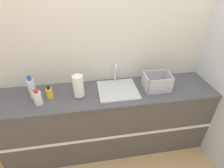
{
  "coord_description": "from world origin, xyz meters",
  "views": [
    {
      "loc": [
        -0.21,
        -1.36,
        2.06
      ],
      "look_at": [
        0.05,
        0.25,
        1.01
      ],
      "focal_mm": 28.0,
      "sensor_mm": 36.0,
      "label": 1
    }
  ],
  "objects": [
    {
      "name": "bottle_clear",
      "position": [
        -0.81,
        0.3,
        1.01
      ],
      "size": [
        0.07,
        0.07,
        0.27
      ],
      "color": "silver",
      "rests_on": "counter_cabinet"
    },
    {
      "name": "ground_plane",
      "position": [
        0.0,
        0.0,
        0.0
      ],
      "size": [
        12.0,
        12.0,
        0.0
      ],
      "primitive_type": "plane",
      "color": "tan"
    },
    {
      "name": "bottle_white_spray",
      "position": [
        -0.74,
        0.18,
        0.97
      ],
      "size": [
        0.09,
        0.09,
        0.18
      ],
      "color": "white",
      "rests_on": "counter_cabinet"
    },
    {
      "name": "wall_back",
      "position": [
        0.0,
        0.58,
        1.3
      ],
      "size": [
        4.92,
        0.06,
        2.6
      ],
      "color": "beige",
      "rests_on": "ground_plane"
    },
    {
      "name": "counter_cabinet",
      "position": [
        0.0,
        0.28,
        0.45
      ],
      "size": [
        2.54,
        0.58,
        0.89
      ],
      "color": "#514C47",
      "rests_on": "ground_plane"
    },
    {
      "name": "sink",
      "position": [
        0.12,
        0.29,
        0.91
      ],
      "size": [
        0.45,
        0.42,
        0.27
      ],
      "color": "silver",
      "rests_on": "counter_cabinet"
    },
    {
      "name": "wall_right",
      "position": [
        1.29,
        0.28,
        1.3
      ],
      "size": [
        0.06,
        2.55,
        2.6
      ],
      "color": "silver",
      "rests_on": "ground_plane"
    },
    {
      "name": "bottle_yellow",
      "position": [
        -0.63,
        0.27,
        0.96
      ],
      "size": [
        0.07,
        0.07,
        0.15
      ],
      "color": "yellow",
      "rests_on": "counter_cabinet"
    },
    {
      "name": "dish_rack",
      "position": [
        0.58,
        0.25,
        0.97
      ],
      "size": [
        0.3,
        0.23,
        0.19
      ],
      "color": "#B7BABF",
      "rests_on": "counter_cabinet"
    },
    {
      "name": "paper_towel_roll",
      "position": [
        -0.32,
        0.24,
        1.02
      ],
      "size": [
        0.11,
        0.11,
        0.26
      ],
      "color": "#4C4C51",
      "rests_on": "counter_cabinet"
    }
  ]
}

